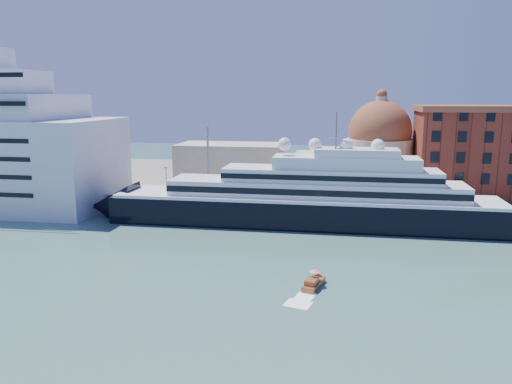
# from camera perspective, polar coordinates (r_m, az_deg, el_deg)

# --- Properties ---
(ground) EXTENTS (400.00, 400.00, 0.00)m
(ground) POSITION_cam_1_polar(r_m,az_deg,el_deg) (88.06, 1.73, -7.36)
(ground) COLOR #3B6761
(ground) RESTS_ON ground
(quay) EXTENTS (180.00, 10.00, 2.50)m
(quay) POSITION_cam_1_polar(r_m,az_deg,el_deg) (120.31, 3.97, -1.75)
(quay) COLOR gray
(quay) RESTS_ON ground
(land) EXTENTS (260.00, 72.00, 2.00)m
(land) POSITION_cam_1_polar(r_m,az_deg,el_deg) (160.47, 5.43, 1.34)
(land) COLOR slate
(land) RESTS_ON ground
(quay_fence) EXTENTS (180.00, 0.10, 1.20)m
(quay_fence) POSITION_cam_1_polar(r_m,az_deg,el_deg) (115.54, 3.76, -1.34)
(quay_fence) COLOR slate
(quay_fence) RESTS_ON quay
(superyacht) EXTENTS (94.91, 13.16, 28.37)m
(superyacht) POSITION_cam_1_polar(r_m,az_deg,el_deg) (108.71, 4.13, -1.16)
(superyacht) COLOR black
(superyacht) RESTS_ON ground
(service_barge) EXTENTS (12.05, 5.46, 2.62)m
(service_barge) POSITION_cam_1_polar(r_m,az_deg,el_deg) (125.88, -23.45, -2.31)
(service_barge) COLOR white
(service_barge) RESTS_ON ground
(water_taxi) EXTENTS (3.33, 6.06, 2.74)m
(water_taxi) POSITION_cam_1_polar(r_m,az_deg,el_deg) (74.73, 6.57, -10.30)
(water_taxi) COLOR maroon
(water_taxi) RESTS_ON ground
(warehouse) EXTENTS (43.00, 19.00, 23.25)m
(warehouse) POSITION_cam_1_polar(r_m,az_deg,el_deg) (141.50, 26.33, 4.19)
(warehouse) COLOR maroon
(warehouse) RESTS_ON land
(church) EXTENTS (66.00, 18.00, 25.50)m
(church) POSITION_cam_1_polar(r_m,az_deg,el_deg) (141.63, 7.56, 4.06)
(church) COLOR beige
(church) RESTS_ON land
(lamp_posts) EXTENTS (120.80, 2.40, 18.00)m
(lamp_posts) POSITION_cam_1_polar(r_m,az_deg,el_deg) (118.92, -2.15, 2.33)
(lamp_posts) COLOR slate
(lamp_posts) RESTS_ON quay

